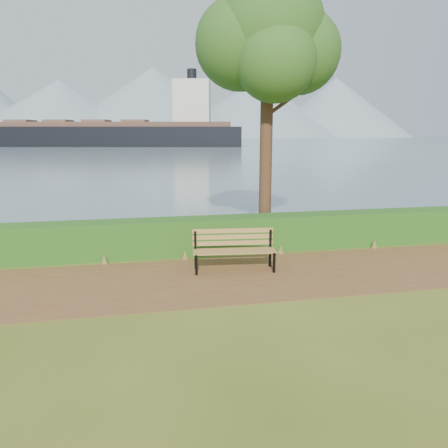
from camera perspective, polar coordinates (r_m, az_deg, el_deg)
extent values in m
plane|color=#465618|center=(10.10, 2.60, -7.43)|extent=(140.00, 140.00, 0.00)
cube|color=brown|center=(10.37, 2.18, -6.88)|extent=(40.00, 3.40, 0.01)
cube|color=#174B15|center=(12.40, -0.39, -1.39)|extent=(32.00, 0.85, 1.00)
cube|color=slate|center=(269.26, -11.61, 10.75)|extent=(700.00, 510.00, 0.00)
cone|color=gray|center=(408.84, -20.63, 13.87)|extent=(160.00, 160.00, 48.00)
cone|color=gray|center=(415.76, -9.13, 15.37)|extent=(190.00, 190.00, 62.00)
cone|color=gray|center=(424.94, 3.55, 14.59)|extent=(170.00, 170.00, 50.00)
cone|color=gray|center=(466.25, 14.30, 14.50)|extent=(150.00, 150.00, 58.00)
cone|color=gray|center=(439.53, -13.26, 13.24)|extent=(120.00, 120.00, 35.00)
cone|color=gray|center=(460.50, 7.63, 13.67)|extent=(130.00, 130.00, 40.00)
cube|color=black|center=(10.42, -3.64, -5.37)|extent=(0.06, 0.07, 0.50)
cube|color=black|center=(10.83, -3.76, -3.45)|extent=(0.06, 0.07, 0.96)
cube|color=black|center=(10.60, -3.71, -3.85)|extent=(0.12, 0.58, 0.06)
cube|color=black|center=(10.65, 6.56, -5.05)|extent=(0.06, 0.07, 0.50)
cube|color=black|center=(11.05, 6.05, -3.18)|extent=(0.06, 0.07, 0.96)
cube|color=black|center=(10.82, 6.31, -3.57)|extent=(0.12, 0.58, 0.06)
cube|color=olive|center=(10.46, 1.50, -3.86)|extent=(2.01, 0.32, 0.04)
cube|color=olive|center=(10.59, 1.40, -3.65)|extent=(2.01, 0.32, 0.04)
cube|color=olive|center=(10.73, 1.31, -3.45)|extent=(2.01, 0.32, 0.04)
cube|color=olive|center=(10.86, 1.22, -3.26)|extent=(2.01, 0.32, 0.04)
cube|color=olive|center=(10.89, 1.18, -2.49)|extent=(2.01, 0.27, 0.12)
cube|color=olive|center=(10.86, 1.18, -1.68)|extent=(2.01, 0.27, 0.12)
cube|color=olive|center=(10.82, 1.19, -0.88)|extent=(2.01, 0.27, 0.12)
cylinder|color=#3C2218|center=(13.26, 5.55, 11.93)|extent=(0.37, 0.37, 6.75)
sphere|color=#1E521B|center=(13.57, 5.80, 23.88)|extent=(3.19, 3.19, 3.19)
sphere|color=#1E521B|center=(13.67, 9.65, 21.29)|extent=(2.44, 2.44, 2.44)
sphere|color=#1E521B|center=(13.41, 2.23, 22.44)|extent=(2.62, 2.62, 2.62)
sphere|color=#1E521B|center=(12.73, 6.72, 20.39)|extent=(2.25, 2.25, 2.25)
sphere|color=#1E521B|center=(14.26, 4.45, 25.23)|extent=(2.06, 2.06, 2.06)
cylinder|color=#3C2218|center=(13.42, 7.39, 15.09)|extent=(0.99, 0.11, 0.74)
cylinder|color=#3C2218|center=(13.31, 3.91, 17.21)|extent=(0.76, 0.35, 0.67)
cube|color=black|center=(121.82, -15.02, 10.46)|extent=(71.86, 27.22, 7.12)
cube|color=#513730|center=(121.84, -15.12, 12.42)|extent=(66.06, 24.83, 1.22)
cube|color=silver|center=(117.81, -4.17, 15.50)|extent=(10.83, 10.27, 11.19)
cylinder|color=black|center=(118.44, -4.22, 18.69)|extent=(2.44, 2.44, 3.56)
cube|color=brown|center=(130.03, -25.04, 12.04)|extent=(7.48, 7.93, 0.81)
cube|color=brown|center=(125.94, -20.79, 12.41)|extent=(7.48, 7.93, 0.81)
cube|color=brown|center=(122.55, -16.26, 12.74)|extent=(7.48, 7.93, 0.81)
cube|color=brown|center=(119.94, -11.51, 12.99)|extent=(7.48, 7.93, 0.81)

